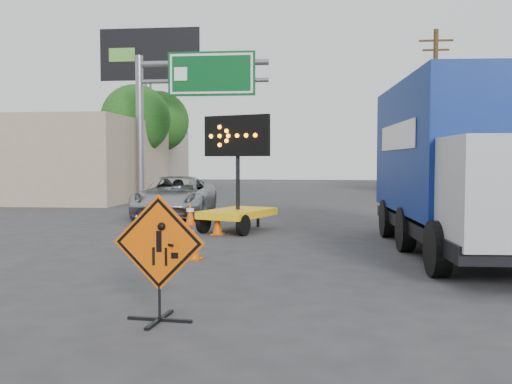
% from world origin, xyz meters
% --- Properties ---
extents(ground, '(100.00, 100.00, 0.00)m').
position_xyz_m(ground, '(0.00, 0.00, 0.00)').
color(ground, '#2D2D30').
rests_on(ground, ground).
extents(curb_right, '(0.40, 60.00, 0.12)m').
position_xyz_m(curb_right, '(7.20, 15.00, 0.06)').
color(curb_right, gray).
rests_on(curb_right, ground).
extents(storefront_left_near, '(14.00, 10.00, 4.00)m').
position_xyz_m(storefront_left_near, '(-14.00, 20.00, 2.00)').
color(storefront_left_near, tan).
rests_on(storefront_left_near, ground).
extents(storefront_left_far, '(12.00, 10.00, 4.40)m').
position_xyz_m(storefront_left_far, '(-15.00, 34.00, 2.20)').
color(storefront_left_far, '#A39688').
rests_on(storefront_left_far, ground).
extents(building_right_far, '(10.00, 14.00, 4.60)m').
position_xyz_m(building_right_far, '(13.00, 30.00, 2.30)').
color(building_right_far, tan).
rests_on(building_right_far, ground).
extents(highway_gantry, '(6.18, 0.38, 6.90)m').
position_xyz_m(highway_gantry, '(-4.43, 17.96, 5.07)').
color(highway_gantry, slate).
rests_on(highway_gantry, ground).
extents(billboard, '(6.10, 0.54, 9.85)m').
position_xyz_m(billboard, '(-8.35, 25.87, 7.35)').
color(billboard, slate).
rests_on(billboard, ground).
extents(utility_pole_far, '(1.80, 0.26, 9.00)m').
position_xyz_m(utility_pole_far, '(8.00, 24.00, 4.68)').
color(utility_pole_far, '#402F1B').
rests_on(utility_pole_far, ground).
extents(tree_left_near, '(3.71, 3.71, 6.03)m').
position_xyz_m(tree_left_near, '(-8.00, 22.00, 4.16)').
color(tree_left_near, '#402F1B').
rests_on(tree_left_near, ground).
extents(tree_left_far, '(4.10, 4.10, 6.66)m').
position_xyz_m(tree_left_far, '(-9.00, 30.00, 4.60)').
color(tree_left_far, '#402F1B').
rests_on(tree_left_far, ground).
extents(construction_sign, '(1.18, 0.84, 1.57)m').
position_xyz_m(construction_sign, '(-0.25, -1.02, 0.83)').
color(construction_sign, black).
rests_on(construction_sign, ground).
extents(arrow_board, '(2.12, 2.61, 3.23)m').
position_xyz_m(arrow_board, '(-0.51, 7.89, 0.71)').
color(arrow_board, yellow).
rests_on(arrow_board, ground).
extents(pickup_truck, '(2.62, 5.23, 1.42)m').
position_xyz_m(pickup_truck, '(-3.24, 11.71, 0.71)').
color(pickup_truck, '#9D9FA3').
rests_on(pickup_truck, ground).
extents(box_truck, '(2.80, 7.96, 3.73)m').
position_xyz_m(box_truck, '(4.73, 4.81, 1.69)').
color(box_truck, black).
rests_on(box_truck, ground).
extents(cone_a, '(0.38, 0.38, 0.64)m').
position_xyz_m(cone_a, '(-0.77, 3.34, 0.32)').
color(cone_a, '#D64F04').
rests_on(cone_a, ground).
extents(cone_b, '(0.53, 0.53, 0.81)m').
position_xyz_m(cone_b, '(-1.58, 4.81, 0.40)').
color(cone_b, '#D64F04').
rests_on(cone_b, ground).
extents(cone_c, '(0.35, 0.35, 0.68)m').
position_xyz_m(cone_c, '(-0.96, 7.16, 0.34)').
color(cone_c, '#D64F04').
rests_on(cone_c, ground).
extents(cone_d, '(0.41, 0.41, 0.73)m').
position_xyz_m(cone_d, '(-2.17, 9.24, 0.36)').
color(cone_d, '#D64F04').
rests_on(cone_d, ground).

